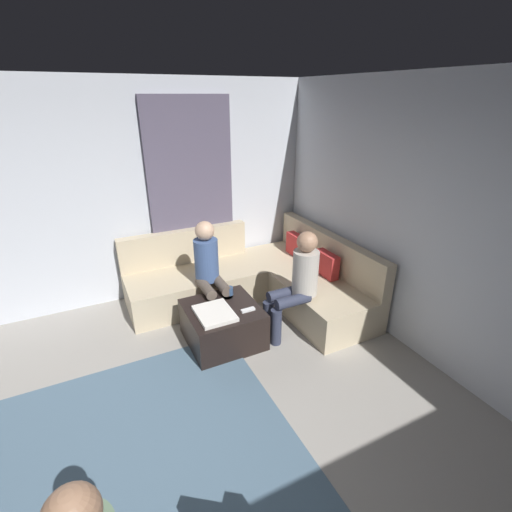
{
  "coord_description": "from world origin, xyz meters",
  "views": [
    {
      "loc": [
        1.7,
        -0.02,
        2.5
      ],
      "look_at": [
        -1.63,
        1.63,
        0.85
      ],
      "focal_mm": 25.71,
      "sensor_mm": 36.0,
      "label": 1
    }
  ],
  "objects_px": {
    "sectional_couch": "(258,280)",
    "person_on_couch_back": "(297,281)",
    "ottoman": "(223,324)",
    "coffee_mug": "(230,291)",
    "person_on_couch_side": "(210,269)",
    "game_remote": "(248,310)"
  },
  "relations": [
    {
      "from": "ottoman",
      "to": "coffee_mug",
      "type": "relative_size",
      "value": 8.0
    },
    {
      "from": "person_on_couch_back",
      "to": "person_on_couch_side",
      "type": "distance_m",
      "value": 1.02
    },
    {
      "from": "ottoman",
      "to": "game_remote",
      "type": "height_order",
      "value": "game_remote"
    },
    {
      "from": "ottoman",
      "to": "person_on_couch_side",
      "type": "distance_m",
      "value": 0.66
    },
    {
      "from": "person_on_couch_back",
      "to": "coffee_mug",
      "type": "bearing_deg",
      "value": 55.15
    },
    {
      "from": "game_remote",
      "to": "person_on_couch_back",
      "type": "bearing_deg",
      "value": 87.03
    },
    {
      "from": "ottoman",
      "to": "game_remote",
      "type": "bearing_deg",
      "value": 50.71
    },
    {
      "from": "coffee_mug",
      "to": "game_remote",
      "type": "distance_m",
      "value": 0.4
    },
    {
      "from": "game_remote",
      "to": "person_on_couch_side",
      "type": "xyz_separation_m",
      "value": [
        -0.67,
        -0.17,
        0.23
      ]
    },
    {
      "from": "person_on_couch_side",
      "to": "sectional_couch",
      "type": "bearing_deg",
      "value": -168.0
    },
    {
      "from": "sectional_couch",
      "to": "coffee_mug",
      "type": "relative_size",
      "value": 26.84
    },
    {
      "from": "sectional_couch",
      "to": "game_remote",
      "type": "xyz_separation_m",
      "value": [
        0.81,
        -0.52,
        0.15
      ]
    },
    {
      "from": "person_on_couch_back",
      "to": "game_remote",
      "type": "bearing_deg",
      "value": 87.03
    },
    {
      "from": "ottoman",
      "to": "game_remote",
      "type": "xyz_separation_m",
      "value": [
        0.18,
        0.22,
        0.22
      ]
    },
    {
      "from": "sectional_couch",
      "to": "person_on_couch_side",
      "type": "bearing_deg",
      "value": -78.0
    },
    {
      "from": "game_remote",
      "to": "ottoman",
      "type": "bearing_deg",
      "value": -129.29
    },
    {
      "from": "ottoman",
      "to": "person_on_couch_back",
      "type": "relative_size",
      "value": 0.63
    },
    {
      "from": "ottoman",
      "to": "person_on_couch_side",
      "type": "relative_size",
      "value": 0.63
    },
    {
      "from": "sectional_couch",
      "to": "person_on_couch_back",
      "type": "bearing_deg",
      "value": 3.73
    },
    {
      "from": "ottoman",
      "to": "person_on_couch_back",
      "type": "bearing_deg",
      "value": 75.25
    },
    {
      "from": "sectional_couch",
      "to": "person_on_couch_side",
      "type": "relative_size",
      "value": 2.12
    },
    {
      "from": "sectional_couch",
      "to": "game_remote",
      "type": "bearing_deg",
      "value": -32.66
    }
  ]
}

